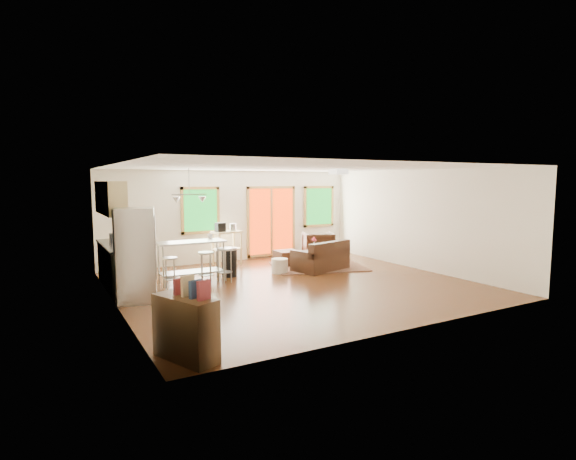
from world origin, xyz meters
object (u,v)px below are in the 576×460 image
armchair (318,244)px  kitchen_cart (226,236)px  ottoman (287,258)px  loveseat (322,259)px  rug (318,266)px  coffee_table (318,252)px  refrigerator (136,255)px  island (191,254)px

armchair → kitchen_cart: kitchen_cart is taller
ottoman → kitchen_cart: size_ratio=0.51×
loveseat → armchair: (0.88, 1.52, 0.14)m
ottoman → rug: bearing=-45.3°
loveseat → coffee_table: bearing=47.4°
coffee_table → refrigerator: 5.44m
kitchen_cart → ottoman: bearing=-31.0°
rug → loveseat: (-0.17, -0.43, 0.29)m
armchair → ottoman: (-1.32, -0.48, -0.24)m
coffee_table → armchair: bearing=56.7°
rug → kitchen_cart: 2.65m
coffee_table → rug: bearing=-123.0°
armchair → refrigerator: refrigerator is taller
ottoman → refrigerator: refrigerator is taller
rug → loveseat: size_ratio=1.48×
coffee_table → island: size_ratio=0.69×
coffee_table → island: island is taller
refrigerator → island: refrigerator is taller
loveseat → armchair: size_ratio=1.83×
rug → loveseat: bearing=-111.3°
rug → refrigerator: bearing=-166.0°
loveseat → kitchen_cart: kitchen_cart is taller
coffee_table → refrigerator: refrigerator is taller
loveseat → island: bearing=160.4°
ottoman → loveseat: bearing=-67.3°
loveseat → armchair: bearing=44.2°
loveseat → refrigerator: (-4.77, -0.79, 0.60)m
ottoman → kitchen_cart: (-1.45, 0.87, 0.60)m
rug → refrigerator: size_ratio=1.32×
island → armchair: bearing=16.9°
armchair → island: 4.46m
rug → armchair: size_ratio=2.71×
loveseat → refrigerator: bearing=173.7°
rug → island: 3.61m
loveseat → coffee_table: (0.40, 0.79, 0.03)m
ottoman → armchair: bearing=19.8°
ottoman → coffee_table: bearing=-17.1°
coffee_table → loveseat: bearing=-116.8°
rug → ottoman: bearing=134.7°
coffee_table → kitchen_cart: kitchen_cart is taller
loveseat → rug: bearing=53.0°
rug → coffee_table: size_ratio=2.27×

